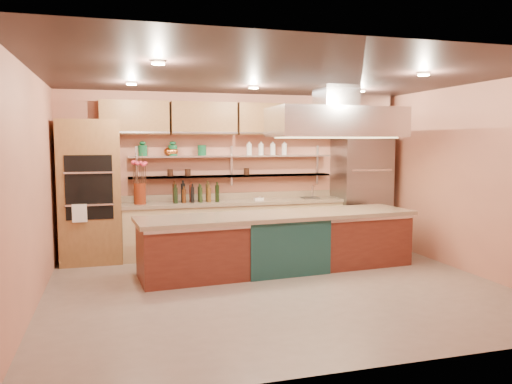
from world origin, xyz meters
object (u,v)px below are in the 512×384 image
object	(u,v)px
island	(279,242)
copper_kettle	(169,152)
flower_vase	(140,194)
green_canister	(202,150)
refrigerator	(361,190)
kitchen_scale	(259,198)

from	to	relation	value
island	copper_kettle	xyz separation A→B (m)	(-1.48, 1.50, 1.35)
flower_vase	green_canister	size ratio (longest dim) A/B	1.95
refrigerator	island	size ratio (longest dim) A/B	0.50
refrigerator	green_canister	world-z (taller)	refrigerator
flower_vase	copper_kettle	xyz separation A→B (m)	(0.51, 0.22, 0.68)
green_canister	copper_kettle	bearing A→B (deg)	180.00
flower_vase	kitchen_scale	size ratio (longest dim) A/B	2.28
refrigerator	kitchen_scale	distance (m)	1.99
green_canister	flower_vase	bearing A→B (deg)	-168.46
refrigerator	flower_vase	distance (m)	4.02
flower_vase	refrigerator	bearing A→B (deg)	-0.14
refrigerator	flower_vase	world-z (taller)	refrigerator
refrigerator	copper_kettle	distance (m)	3.60
refrigerator	island	world-z (taller)	refrigerator
refrigerator	flower_vase	xyz separation A→B (m)	(-4.02, 0.01, 0.05)
refrigerator	kitchen_scale	size ratio (longest dim) A/B	13.74
green_canister	refrigerator	bearing A→B (deg)	-4.46
island	flower_vase	world-z (taller)	flower_vase
kitchen_scale	copper_kettle	world-z (taller)	copper_kettle
flower_vase	island	bearing A→B (deg)	-32.71
kitchen_scale	copper_kettle	distance (m)	1.75
island	green_canister	world-z (taller)	green_canister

